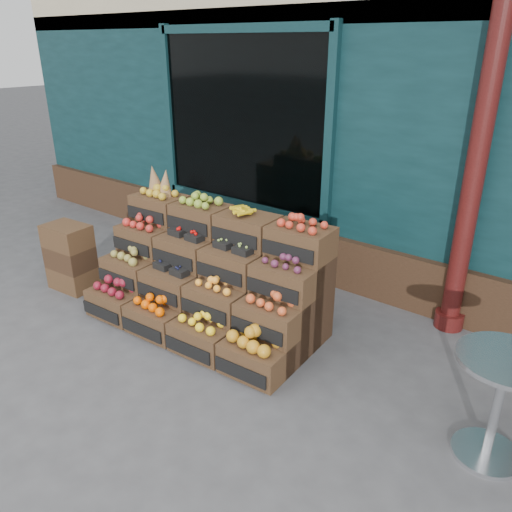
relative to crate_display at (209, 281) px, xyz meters
The scene contains 6 objects.
ground 1.09m from the crate_display, 40.77° to the right, with size 60.00×60.00×0.00m, color #434346.
shop_facade 4.93m from the crate_display, 80.34° to the left, with size 12.00×6.24×4.80m.
crate_display is the anchor object (origin of this frame).
spare_crates 1.81m from the crate_display, 165.64° to the right, with size 0.54×0.40×0.76m.
bistro_table 2.76m from the crate_display, ahead, with size 0.64×0.64×0.80m.
shopkeeper 2.45m from the crate_display, 112.72° to the left, with size 0.79×0.52×2.17m, color #1B5F30.
Camera 1 is at (2.39, -2.55, 2.64)m, focal length 35.00 mm.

